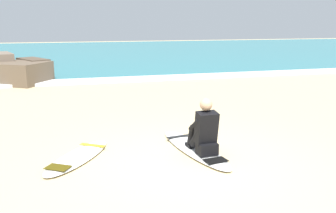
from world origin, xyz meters
The scene contains 7 objects.
ground_plane centered at (0.00, 0.00, 0.00)m, with size 80.00×80.00×0.00m, color #CCB584.
sea centered at (0.00, 22.62, 0.05)m, with size 80.00×28.00×0.10m, color teal.
breaking_foam centered at (0.00, 8.92, 0.06)m, with size 80.00×0.90×0.11m, color white.
surfboard_main centered at (0.29, 0.60, 0.04)m, with size 0.82×2.36×0.08m.
surfer_seated centered at (0.34, 0.28, 0.44)m, with size 0.39×0.72×0.95m.
surfboard_spare_near centered at (-1.74, 0.75, 0.04)m, with size 1.44×1.81×0.08m.
rock_outcrop_distant centered at (-3.88, 9.89, 0.44)m, with size 3.47×3.27×1.07m.
Camera 1 is at (-1.91, -5.30, 2.24)m, focal length 39.56 mm.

